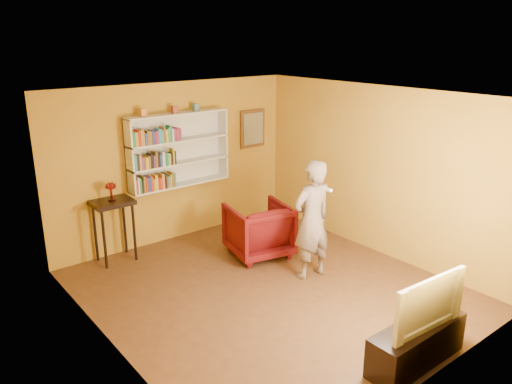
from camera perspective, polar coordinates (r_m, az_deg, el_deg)
room_shell at (r=6.74m, az=1.54°, el=-3.49°), size 5.30×5.80×2.88m
bookshelf at (r=8.48m, az=-9.00°, el=4.83°), size 1.80×0.29×1.23m
books_row_lower at (r=8.27m, az=-11.59°, el=1.04°), size 0.71×0.19×0.27m
books_row_middle at (r=8.17m, az=-11.68°, el=3.56°), size 0.73×0.19×0.26m
books_row_upper at (r=8.12m, az=-11.44°, el=6.25°), size 0.85×0.19×0.26m
ornament_left at (r=8.02m, az=-12.82°, el=8.86°), size 0.09×0.09×0.13m
ornament_centre at (r=8.28m, az=-9.33°, el=9.29°), size 0.08×0.08×0.12m
ornament_right at (r=8.48m, az=-6.93°, el=9.60°), size 0.09×0.09×0.12m
framed_painting at (r=9.39m, az=-0.38°, el=7.26°), size 0.55×0.05×0.70m
console_table at (r=8.02m, az=-16.05°, el=-2.11°), size 0.61×0.47×1.00m
ruby_lustre at (r=7.90m, az=-16.28°, el=0.47°), size 0.18×0.18×0.29m
armchair at (r=8.05m, az=0.30°, el=-4.35°), size 1.10×1.12×0.86m
person at (r=7.22m, az=6.40°, el=-3.20°), size 0.68×0.47×1.77m
game_remote at (r=6.71m, az=8.14°, el=0.31°), size 0.04×0.15×0.04m
tv_cabinet at (r=5.92m, az=17.88°, el=-16.22°), size 1.29×0.39×0.46m
television at (r=5.64m, az=18.39°, el=-11.70°), size 1.06×0.21×0.61m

